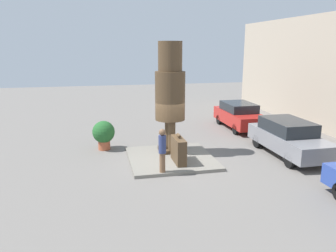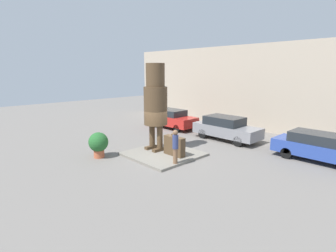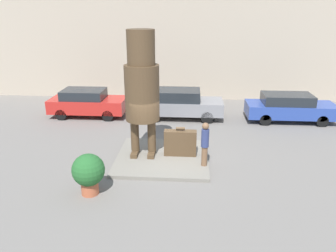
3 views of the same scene
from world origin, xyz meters
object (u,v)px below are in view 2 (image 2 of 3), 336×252
at_px(statue_figure, 156,100).
at_px(giant_suitcase, 174,146).
at_px(parked_car_blue, 320,147).
at_px(parked_car_grey, 226,128).
at_px(tourist, 175,145).
at_px(parked_car_red, 172,118).
at_px(planter_pot, 98,143).

xyz_separation_m(statue_figure, giant_suitcase, (1.54, 0.03, -2.43)).
bearing_deg(giant_suitcase, parked_car_blue, 41.80).
relative_size(statue_figure, parked_car_grey, 1.08).
height_order(giant_suitcase, tourist, tourist).
bearing_deg(tourist, parked_car_grey, 100.94).
height_order(parked_car_red, planter_pot, parked_car_red).
relative_size(parked_car_red, parked_car_blue, 0.90).
bearing_deg(tourist, giant_suitcase, 137.37).
distance_m(parked_car_red, parked_car_blue, 11.44).
bearing_deg(parked_car_red, statue_figure, -52.75).
bearing_deg(statue_figure, parked_car_red, 127.25).
bearing_deg(tourist, parked_car_red, 136.65).
bearing_deg(parked_car_red, giant_suitcase, -43.47).
height_order(tourist, parked_car_grey, tourist).
xyz_separation_m(giant_suitcase, parked_car_grey, (-0.23, 5.36, 0.19)).
xyz_separation_m(statue_figure, parked_car_grey, (1.31, 5.39, -2.24)).
distance_m(tourist, planter_pot, 4.49).
height_order(parked_car_grey, parked_car_blue, parked_car_grey).
xyz_separation_m(parked_car_red, parked_car_blue, (11.44, -0.09, -0.02)).
relative_size(parked_car_red, parked_car_grey, 0.92).
height_order(parked_car_grey, planter_pot, parked_car_grey).
distance_m(statue_figure, parked_car_blue, 9.35).
xyz_separation_m(tourist, parked_car_blue, (4.86, 6.12, -0.29)).
xyz_separation_m(giant_suitcase, parked_car_blue, (5.84, 5.22, 0.13)).
distance_m(parked_car_red, parked_car_grey, 5.37).
relative_size(giant_suitcase, parked_car_red, 0.31).
bearing_deg(planter_pot, statue_figure, 65.29).
distance_m(parked_car_red, planter_pot, 8.80).
bearing_deg(giant_suitcase, tourist, -42.63).
relative_size(statue_figure, planter_pot, 3.52).
height_order(statue_figure, parked_car_grey, statue_figure).
bearing_deg(planter_pot, tourist, 28.99).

